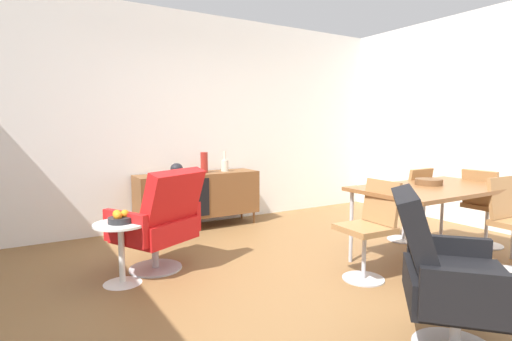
{
  "coord_description": "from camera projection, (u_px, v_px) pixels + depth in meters",
  "views": [
    {
      "loc": [
        -1.98,
        -2.45,
        1.32
      ],
      "look_at": [
        0.02,
        0.83,
        0.89
      ],
      "focal_mm": 27.9,
      "sensor_mm": 36.0,
      "label": 1
    }
  ],
  "objects": [
    {
      "name": "dining_chair_near_window",
      "position": [
        370.0,
        225.0,
        3.42
      ],
      "size": [
        0.45,
        0.42,
        0.86
      ],
      "color": "#9E7042",
      "rests_on": "ground_plane"
    },
    {
      "name": "side_table_round",
      "position": [
        121.0,
        246.0,
        3.32
      ],
      "size": [
        0.44,
        0.44,
        0.52
      ],
      "color": "white",
      "rests_on": "ground_plane"
    },
    {
      "name": "wooden_bowl_on_table",
      "position": [
        429.0,
        182.0,
        3.95
      ],
      "size": [
        0.26,
        0.26,
        0.06
      ],
      "primitive_type": "cylinder",
      "color": "brown",
      "rests_on": "dining_table"
    },
    {
      "name": "armchair_black_shell",
      "position": [
        446.0,
        273.0,
        2.32
      ],
      "size": [
        0.91,
        0.91,
        0.95
      ],
      "color": "black",
      "rests_on": "ground_plane"
    },
    {
      "name": "vase_cobalt",
      "position": [
        204.0,
        162.0,
        5.17
      ],
      "size": [
        0.09,
        0.09,
        0.27
      ],
      "color": "maroon",
      "rests_on": "sideboard"
    },
    {
      "name": "fruit_bowl",
      "position": [
        120.0,
        218.0,
        3.3
      ],
      "size": [
        0.2,
        0.2,
        0.11
      ],
      "color": "#262628",
      "rests_on": "side_table_round"
    },
    {
      "name": "vase_sculptural_dark",
      "position": [
        225.0,
        165.0,
        5.33
      ],
      "size": [
        0.1,
        0.1,
        0.27
      ],
      "color": "beige",
      "rests_on": "sideboard"
    },
    {
      "name": "ground_plane",
      "position": [
        307.0,
        289.0,
        3.24
      ],
      "size": [
        8.32,
        8.32,
        0.0
      ],
      "primitive_type": "plane",
      "color": "brown"
    },
    {
      "name": "vase_ceramic_small",
      "position": [
        177.0,
        169.0,
        4.98
      ],
      "size": [
        0.16,
        0.16,
        0.14
      ],
      "color": "black",
      "rests_on": "sideboard"
    },
    {
      "name": "sideboard",
      "position": [
        198.0,
        194.0,
        5.16
      ],
      "size": [
        1.6,
        0.45,
        0.72
      ],
      "color": "brown",
      "rests_on": "ground_plane"
    },
    {
      "name": "dining_table",
      "position": [
        435.0,
        191.0,
        3.86
      ],
      "size": [
        1.6,
        0.9,
        0.74
      ],
      "color": "brown",
      "rests_on": "ground_plane"
    },
    {
      "name": "lounge_chair_red",
      "position": [
        160.0,
        221.0,
        3.61
      ],
      "size": [
        0.87,
        0.86,
        0.95
      ],
      "color": "red",
      "rests_on": "ground_plane"
    },
    {
      "name": "dining_chair_back_right",
      "position": [
        409.0,
        201.0,
        4.54
      ],
      "size": [
        0.41,
        0.44,
        0.86
      ],
      "color": "#9E7042",
      "rests_on": "ground_plane"
    },
    {
      "name": "wall_back",
      "position": [
        186.0,
        120.0,
        5.3
      ],
      "size": [
        6.8,
        0.12,
        2.8
      ],
      "primitive_type": "cube",
      "color": "white",
      "rests_on": "ground_plane"
    },
    {
      "name": "dining_chair_far_end",
      "position": [
        485.0,
        205.0,
        4.34
      ],
      "size": [
        0.43,
        0.4,
        0.86
      ],
      "color": "#9E7042",
      "rests_on": "ground_plane"
    }
  ]
}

